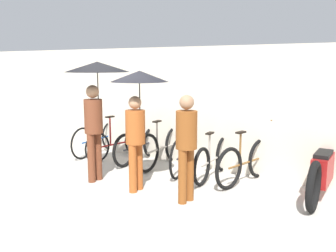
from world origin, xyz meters
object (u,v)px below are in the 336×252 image
at_px(parked_bicycle_1, 118,142).
at_px(pedestrian_center, 138,98).
at_px(parked_bicycle_4, 187,152).
at_px(parked_bicycle_5, 213,159).
at_px(pedestrian_trailing, 186,140).
at_px(motorcycle, 322,172).
at_px(parked_bicycle_6, 245,162).
at_px(parked_bicycle_3, 162,147).
at_px(parked_bicycle_0, 98,138).
at_px(parked_bicycle_2, 139,145).
at_px(pedestrian_leading, 96,85).

distance_m(parked_bicycle_1, pedestrian_center, 2.49).
bearing_deg(parked_bicycle_4, parked_bicycle_5, -109.74).
height_order(parked_bicycle_4, pedestrian_trailing, pedestrian_trailing).
xyz_separation_m(parked_bicycle_4, motorcycle, (2.50, -0.03, 0.03)).
relative_size(parked_bicycle_1, parked_bicycle_6, 1.03).
xyz_separation_m(parked_bicycle_3, parked_bicycle_5, (1.22, -0.10, -0.04)).
bearing_deg(parked_bicycle_1, parked_bicycle_3, -82.32).
distance_m(parked_bicycle_1, pedestrian_trailing, 3.08).
height_order(parked_bicycle_0, parked_bicycle_2, parked_bicycle_0).
relative_size(parked_bicycle_0, pedestrian_leading, 0.82).
height_order(parked_bicycle_5, pedestrian_leading, pedestrian_leading).
distance_m(parked_bicycle_4, parked_bicycle_5, 0.62).
bearing_deg(parked_bicycle_4, pedestrian_center, 163.10).
distance_m(parked_bicycle_2, pedestrian_trailing, 2.57).
bearing_deg(pedestrian_trailing, pedestrian_leading, -176.02).
distance_m(parked_bicycle_5, pedestrian_center, 1.88).
bearing_deg(pedestrian_trailing, parked_bicycle_4, 126.35).
distance_m(pedestrian_trailing, motorcycle, 2.22).
relative_size(parked_bicycle_5, parked_bicycle_6, 1.03).
bearing_deg(parked_bicycle_4, parked_bicycle_0, 77.51).
relative_size(parked_bicycle_0, parked_bicycle_1, 1.01).
xyz_separation_m(parked_bicycle_1, pedestrian_center, (1.71, -1.38, 1.18)).
distance_m(parked_bicycle_4, pedestrian_center, 1.78).
relative_size(parked_bicycle_2, pedestrian_trailing, 1.04).
xyz_separation_m(parked_bicycle_5, pedestrian_trailing, (0.23, -1.32, 0.60)).
relative_size(pedestrian_center, pedestrian_trailing, 1.21).
relative_size(parked_bicycle_3, parked_bicycle_4, 1.01).
distance_m(parked_bicycle_2, pedestrian_center, 2.12).
distance_m(parked_bicycle_5, motorcycle, 1.89).
relative_size(parked_bicycle_3, pedestrian_center, 0.91).
bearing_deg(parked_bicycle_0, parked_bicycle_1, -94.98).
height_order(pedestrian_leading, pedestrian_trailing, pedestrian_leading).
relative_size(parked_bicycle_1, parked_bicycle_4, 0.97).
distance_m(parked_bicycle_0, parked_bicycle_4, 2.44).
relative_size(parked_bicycle_4, motorcycle, 0.83).
bearing_deg(parked_bicycle_4, parked_bicycle_2, 76.67).
xyz_separation_m(parked_bicycle_1, pedestrian_leading, (0.77, -1.37, 1.37)).
relative_size(parked_bicycle_1, pedestrian_center, 0.87).
bearing_deg(parked_bicycle_4, parked_bicycle_3, 76.51).
bearing_deg(pedestrian_trailing, parked_bicycle_1, 157.42).
height_order(parked_bicycle_0, pedestrian_trailing, pedestrian_trailing).
xyz_separation_m(pedestrian_center, motorcycle, (2.61, 1.33, -1.11)).
distance_m(parked_bicycle_2, pedestrian_leading, 1.94).
bearing_deg(parked_bicycle_3, parked_bicycle_6, -93.80).
relative_size(parked_bicycle_2, parked_bicycle_4, 0.96).
distance_m(parked_bicycle_5, pedestrian_leading, 2.50).
relative_size(parked_bicycle_4, pedestrian_leading, 0.84).
bearing_deg(parked_bicycle_6, pedestrian_leading, 130.42).
bearing_deg(parked_bicycle_3, pedestrian_center, -162.29).
bearing_deg(parked_bicycle_5, parked_bicycle_3, 79.72).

